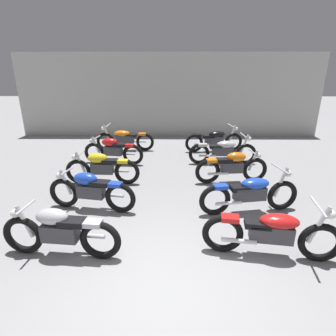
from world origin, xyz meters
TOP-DOWN VIEW (x-y plane):
  - ground_plane at (0.00, 0.00)m, footprint 60.00×60.00m
  - back_wall at (0.00, 9.53)m, footprint 13.41×0.24m
  - motorcycle_left_row_0 at (-1.69, 0.76)m, footprint 1.97×0.48m
  - motorcycle_left_row_1 at (-1.64, 2.33)m, footprint 1.96×0.57m
  - motorcycle_left_row_2 at (-1.74, 3.77)m, footprint 1.97×0.48m
  - motorcycle_left_row_3 at (-1.79, 5.42)m, footprint 1.96×0.52m
  - motorcycle_left_row_4 at (-1.66, 6.99)m, footprint 2.17×0.68m
  - motorcycle_right_row_0 at (1.68, 0.78)m, footprint 2.16×0.68m
  - motorcycle_right_row_1 at (1.74, 2.25)m, footprint 2.16×0.73m
  - motorcycle_right_row_2 at (1.70, 3.89)m, footprint 1.97×0.54m
  - motorcycle_right_row_3 at (1.74, 5.43)m, footprint 2.17×0.68m
  - motorcycle_right_row_4 at (1.69, 6.90)m, footprint 2.17×0.69m

SIDE VIEW (x-z plane):
  - ground_plane at x=0.00m, z-range 0.00..0.00m
  - motorcycle_left_row_4 at x=-1.66m, z-range -0.04..0.94m
  - motorcycle_right_row_0 at x=1.68m, z-range -0.04..0.94m
  - motorcycle_right_row_1 at x=1.74m, z-range -0.04..0.94m
  - motorcycle_right_row_3 at x=1.74m, z-range -0.04..0.94m
  - motorcycle_right_row_4 at x=1.69m, z-range -0.04..0.94m
  - motorcycle_left_row_0 at x=-1.69m, z-range 0.02..0.90m
  - motorcycle_left_row_1 at x=-1.64m, z-range 0.02..0.90m
  - motorcycle_left_row_2 at x=-1.74m, z-range 0.02..0.90m
  - motorcycle_left_row_3 at x=-1.79m, z-range 0.02..0.90m
  - motorcycle_right_row_2 at x=1.70m, z-range 0.02..0.90m
  - back_wall at x=0.00m, z-range 0.00..3.60m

